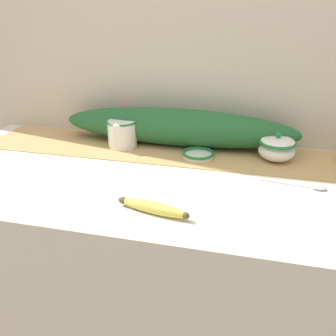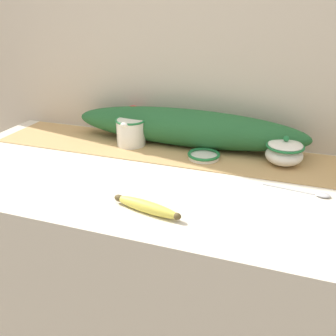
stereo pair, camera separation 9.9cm
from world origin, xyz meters
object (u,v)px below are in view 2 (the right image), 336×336
small_dish (204,156)px  spoon (318,194)px  cream_pitcher (131,131)px  banana (146,207)px  sugar_bowl (284,152)px

small_dish → spoon: bearing=-22.1°
cream_pitcher → banana: cream_pitcher is taller
sugar_bowl → small_dish: (-0.26, -0.04, -0.03)m
banana → spoon: size_ratio=1.09×
cream_pitcher → banana: size_ratio=0.64×
sugar_bowl → small_dish: sugar_bowl is taller
cream_pitcher → spoon: 0.70m
cream_pitcher → sugar_bowl: bearing=-0.1°
sugar_bowl → banana: (-0.32, -0.44, -0.03)m
cream_pitcher → spoon: cream_pitcher is taller
spoon → cream_pitcher: bearing=171.1°
banana → spoon: (0.43, 0.25, -0.01)m
small_dish → spoon: small_dish is taller
small_dish → banana: 0.40m
sugar_bowl → spoon: 0.22m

